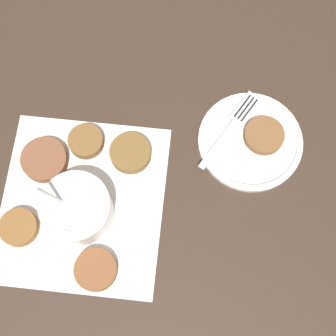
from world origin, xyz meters
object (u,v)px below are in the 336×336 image
at_px(fritter_on_plate, 264,135).
at_px(fork, 235,123).
at_px(sauce_bowl, 77,210).
at_px(serving_plate, 250,141).

distance_m(fritter_on_plate, fork, 0.05).
bearing_deg(fork, fritter_on_plate, 75.62).
relative_size(fritter_on_plate, fork, 0.42).
height_order(sauce_bowl, serving_plate, sauce_bowl).
distance_m(sauce_bowl, serving_plate, 0.32).
height_order(sauce_bowl, fritter_on_plate, sauce_bowl).
relative_size(sauce_bowl, serving_plate, 0.67).
bearing_deg(sauce_bowl, fritter_on_plate, 126.41).
relative_size(serving_plate, fork, 1.12).
xyz_separation_m(serving_plate, fork, (-0.02, -0.03, 0.01)).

